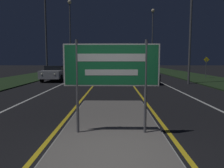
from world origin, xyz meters
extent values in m
plane|color=black|center=(0.00, 0.00, 0.00)|extent=(160.00, 160.00, 0.00)
cube|color=#999993|center=(0.00, 1.48, 0.03)|extent=(2.71, 9.05, 0.05)
cube|color=#66605B|center=(0.00, 1.48, 0.05)|extent=(2.59, 8.93, 0.10)
cube|color=#1E3319|center=(-9.50, 20.00, 0.04)|extent=(5.00, 100.00, 0.08)
cube|color=#1E3319|center=(9.50, 20.00, 0.04)|extent=(5.00, 100.00, 0.08)
cube|color=gold|center=(-1.55, 25.00, 0.00)|extent=(0.12, 70.00, 0.01)
cube|color=gold|center=(1.55, 25.00, 0.00)|extent=(0.12, 70.00, 0.01)
cube|color=silver|center=(-4.20, 25.00, 0.00)|extent=(0.12, 70.00, 0.01)
cube|color=silver|center=(4.20, 25.00, 0.00)|extent=(0.12, 70.00, 0.01)
cube|color=silver|center=(-7.20, 25.00, 0.00)|extent=(0.10, 70.00, 0.01)
cube|color=silver|center=(7.20, 25.00, 0.00)|extent=(0.10, 70.00, 0.01)
cylinder|color=#56565B|center=(-0.86, 1.48, 1.28)|extent=(0.07, 0.07, 2.36)
cylinder|color=#56565B|center=(0.86, 1.48, 1.28)|extent=(0.07, 0.07, 2.36)
cube|color=#19703D|center=(0.00, 1.48, 1.83)|extent=(2.40, 0.04, 1.06)
cube|color=white|center=(0.00, 1.46, 1.83)|extent=(2.40, 0.00, 1.06)
cube|color=#19703D|center=(0.00, 1.45, 1.83)|extent=(2.33, 0.01, 0.99)
cube|color=white|center=(0.00, 1.45, 2.02)|extent=(1.68, 0.01, 0.19)
cube|color=white|center=(0.00, 1.45, 1.65)|extent=(1.32, 0.01, 0.15)
cylinder|color=#56565B|center=(-6.62, 17.69, 5.21)|extent=(0.18, 0.18, 10.43)
cylinder|color=#56565B|center=(-6.16, 27.36, 4.93)|extent=(0.18, 0.18, 9.85)
sphere|color=beige|center=(-6.16, 27.36, 10.01)|extent=(0.54, 0.54, 0.54)
cylinder|color=#56565B|center=(6.22, 14.02, 4.47)|extent=(0.18, 0.18, 8.94)
cylinder|color=#56565B|center=(6.42, 32.92, 4.93)|extent=(0.18, 0.18, 9.86)
sphere|color=beige|center=(6.42, 32.92, 10.03)|extent=(0.57, 0.57, 0.57)
cube|color=black|center=(2.72, 14.92, 0.58)|extent=(1.84, 4.37, 0.56)
cube|color=black|center=(2.72, 14.66, 1.12)|extent=(1.62, 2.27, 0.53)
sphere|color=red|center=(2.15, 12.76, 0.65)|extent=(0.14, 0.14, 0.14)
sphere|color=red|center=(3.29, 12.76, 0.65)|extent=(0.14, 0.14, 0.14)
cylinder|color=black|center=(1.84, 16.27, 0.30)|extent=(0.22, 0.60, 0.60)
cylinder|color=black|center=(3.60, 16.27, 0.30)|extent=(0.22, 0.60, 0.60)
cylinder|color=black|center=(1.84, 13.57, 0.30)|extent=(0.22, 0.60, 0.60)
cylinder|color=black|center=(3.60, 13.57, 0.30)|extent=(0.22, 0.60, 0.60)
cube|color=#4C514C|center=(2.51, 22.88, 0.59)|extent=(1.86, 4.43, 0.57)
cube|color=black|center=(2.51, 22.61, 1.14)|extent=(1.64, 2.30, 0.53)
sphere|color=red|center=(1.93, 20.68, 0.66)|extent=(0.14, 0.14, 0.14)
sphere|color=red|center=(3.08, 20.68, 0.66)|extent=(0.14, 0.14, 0.14)
cylinder|color=black|center=(1.62, 24.25, 0.30)|extent=(0.22, 0.60, 0.60)
cylinder|color=black|center=(3.40, 24.25, 0.30)|extent=(0.22, 0.60, 0.60)
cylinder|color=black|center=(1.62, 21.50, 0.30)|extent=(0.22, 0.60, 0.60)
cylinder|color=black|center=(3.40, 21.50, 0.30)|extent=(0.22, 0.60, 0.60)
cube|color=#B7B7BC|center=(2.65, 31.64, 0.69)|extent=(1.87, 4.52, 0.69)
cube|color=black|center=(2.65, 31.37, 1.30)|extent=(1.65, 2.35, 0.54)
sphere|color=red|center=(2.07, 29.40, 0.77)|extent=(0.14, 0.14, 0.14)
sphere|color=red|center=(3.23, 29.40, 0.77)|extent=(0.14, 0.14, 0.14)
cylinder|color=black|center=(1.75, 33.04, 0.34)|extent=(0.22, 0.69, 0.69)
cylinder|color=black|center=(3.54, 33.04, 0.34)|extent=(0.22, 0.69, 0.69)
cylinder|color=black|center=(1.75, 30.24, 0.34)|extent=(0.22, 0.69, 0.69)
cylinder|color=black|center=(3.54, 30.24, 0.34)|extent=(0.22, 0.69, 0.69)
cube|color=#B7B7BC|center=(-5.54, 16.81, 0.69)|extent=(1.78, 4.78, 0.69)
cube|color=black|center=(-5.54, 17.10, 1.24)|extent=(1.57, 2.48, 0.41)
sphere|color=white|center=(-6.09, 14.44, 0.77)|extent=(0.14, 0.14, 0.14)
sphere|color=white|center=(-4.98, 14.44, 0.77)|extent=(0.14, 0.14, 0.14)
cylinder|color=black|center=(-6.38, 15.33, 0.34)|extent=(0.22, 0.68, 0.68)
cylinder|color=black|center=(-4.69, 15.33, 0.34)|extent=(0.22, 0.68, 0.68)
cylinder|color=black|center=(-6.38, 18.29, 0.34)|extent=(0.22, 0.68, 0.68)
cylinder|color=black|center=(-4.69, 18.29, 0.34)|extent=(0.22, 0.68, 0.68)
cube|color=silver|center=(-2.35, 25.26, 0.67)|extent=(1.74, 4.03, 0.66)
cube|color=black|center=(-2.35, 25.50, 1.22)|extent=(1.53, 2.09, 0.44)
sphere|color=white|center=(-2.89, 23.27, 0.75)|extent=(0.14, 0.14, 0.14)
sphere|color=white|center=(-1.81, 23.27, 0.75)|extent=(0.14, 0.14, 0.14)
cylinder|color=black|center=(-3.18, 24.01, 0.33)|extent=(0.22, 0.67, 0.67)
cylinder|color=black|center=(-1.52, 24.01, 0.33)|extent=(0.22, 0.67, 0.67)
cylinder|color=black|center=(-3.18, 26.51, 0.33)|extent=(0.22, 0.67, 0.67)
cylinder|color=black|center=(-1.52, 26.51, 0.33)|extent=(0.22, 0.67, 0.67)
cylinder|color=#56565B|center=(9.89, 19.45, 1.08)|extent=(0.06, 0.06, 2.00)
cube|color=yellow|center=(9.89, 19.45, 2.02)|extent=(0.60, 0.02, 0.60)
camera|label=1|loc=(0.07, -3.99, 1.95)|focal=35.00mm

